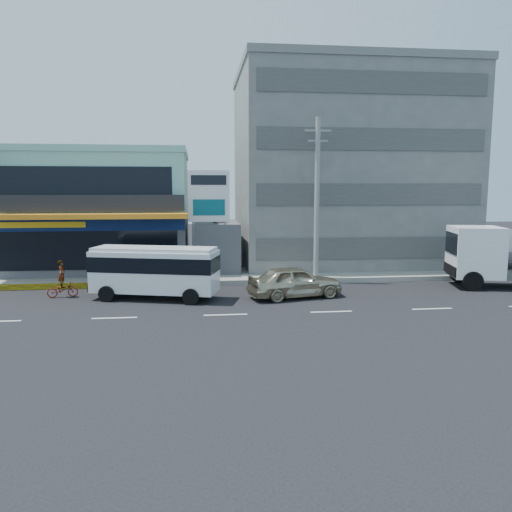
# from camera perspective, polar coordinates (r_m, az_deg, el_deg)

# --- Properties ---
(ground) EXTENTS (120.00, 120.00, 0.00)m
(ground) POSITION_cam_1_polar(r_m,az_deg,el_deg) (23.17, -3.51, -6.73)
(ground) COLOR black
(ground) RESTS_ON ground
(sidewalk) EXTENTS (70.00, 5.00, 0.30)m
(sidewalk) POSITION_cam_1_polar(r_m,az_deg,el_deg) (32.98, 4.29, -2.12)
(sidewalk) COLOR gray
(sidewalk) RESTS_ON ground
(shop_building) EXTENTS (12.40, 11.70, 8.00)m
(shop_building) POSITION_cam_1_polar(r_m,az_deg,el_deg) (37.03, -17.27, 4.62)
(shop_building) COLOR #414146
(shop_building) RESTS_ON ground
(concrete_building) EXTENTS (16.00, 12.00, 14.00)m
(concrete_building) POSITION_cam_1_polar(r_m,az_deg,el_deg) (39.06, 10.16, 9.40)
(concrete_building) COLOR gray
(concrete_building) RESTS_ON ground
(gap_structure) EXTENTS (3.00, 6.00, 3.50)m
(gap_structure) POSITION_cam_1_polar(r_m,az_deg,el_deg) (34.66, -4.62, 1.03)
(gap_structure) COLOR #414146
(gap_structure) RESTS_ON ground
(satellite_dish) EXTENTS (1.50, 1.50, 0.15)m
(satellite_dish) POSITION_cam_1_polar(r_m,az_deg,el_deg) (33.50, -4.59, 3.93)
(satellite_dish) COLOR slate
(satellite_dish) RESTS_ON gap_structure
(billboard) EXTENTS (2.60, 0.18, 6.90)m
(billboard) POSITION_cam_1_polar(r_m,az_deg,el_deg) (31.62, -5.41, 6.15)
(billboard) COLOR gray
(billboard) RESTS_ON ground
(utility_pole_near) EXTENTS (1.60, 0.30, 10.00)m
(utility_pole_near) POSITION_cam_1_polar(r_m,az_deg,el_deg) (30.66, 6.98, 6.50)
(utility_pole_near) COLOR #999993
(utility_pole_near) RESTS_ON ground
(minibus) EXTENTS (6.87, 3.78, 2.74)m
(minibus) POSITION_cam_1_polar(r_m,az_deg,el_deg) (26.59, -11.50, -1.39)
(minibus) COLOR white
(minibus) RESTS_ON ground
(sedan) EXTENTS (5.36, 3.09, 1.72)m
(sedan) POSITION_cam_1_polar(r_m,az_deg,el_deg) (26.67, 4.47, -2.93)
(sedan) COLOR #BDB290
(sedan) RESTS_ON ground
(motorcycle_rider) EXTENTS (1.64, 0.87, 2.00)m
(motorcycle_rider) POSITION_cam_1_polar(r_m,az_deg,el_deg) (28.60, -21.26, -3.11)
(motorcycle_rider) COLOR #61100D
(motorcycle_rider) RESTS_ON ground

